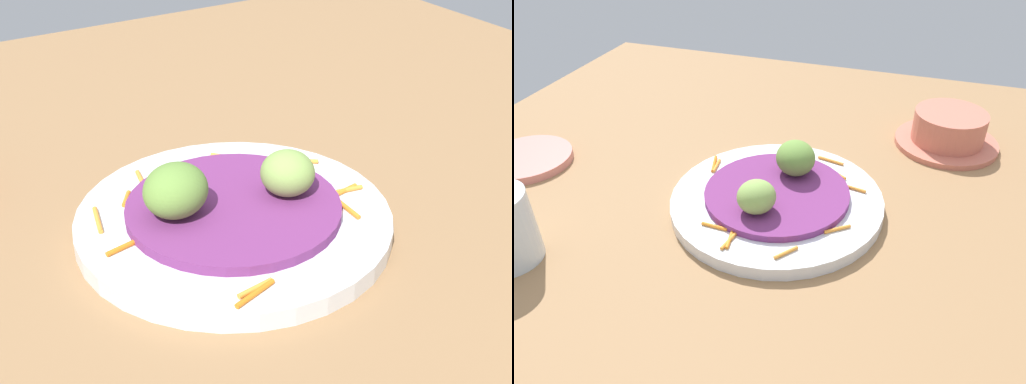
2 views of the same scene
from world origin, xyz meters
The scene contains 6 objects.
table_surface centered at (0.00, 0.00, 1.00)cm, with size 110.00×110.00×2.00cm, color #936D47.
main_plate centered at (-5.95, -3.20, 2.80)cm, with size 25.56×25.56×1.60cm, color silver.
cabbage_bed centered at (-5.95, -3.20, 4.02)cm, with size 17.40×17.40×0.85cm, color #702D6B.
carrot_garnish centered at (-5.68, -3.15, 3.80)cm, with size 22.29×20.85×0.40cm.
guac_scoop_left centered at (-10.50, -2.25, 6.56)cm, with size 4.87×5.37×4.22cm, color olive.
guac_scoop_center centered at (-1.41, -4.14, 6.34)cm, with size 4.45×4.29×3.78cm, color #84A851.
Camera 1 is at (-30.23, -45.80, 34.12)cm, focal length 50.17 mm.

